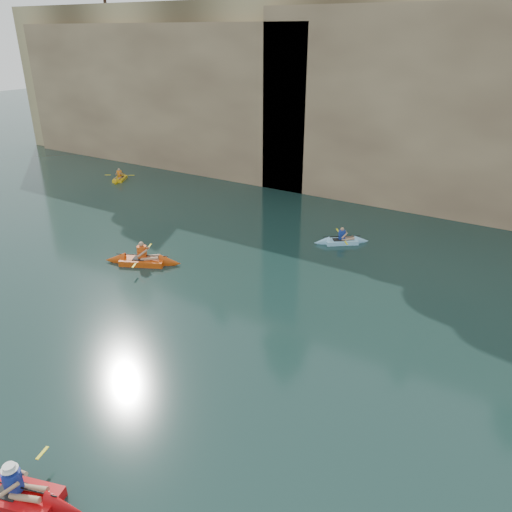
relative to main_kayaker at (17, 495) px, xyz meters
The scene contains 10 objects.
ground 3.22m from the main_kayaker, 56.45° to the left, with size 160.00×160.00×0.00m, color black.
cliff 33.25m from the main_kayaker, 86.88° to the left, with size 70.00×16.00×12.00m, color tan.
cliff_slab_west 31.58m from the main_kayaker, 125.78° to the left, with size 26.00×2.40×10.56m, color tan.
cliff_slab_center 26.15m from the main_kayaker, 81.50° to the left, with size 24.00×2.40×11.40m, color tan.
sea_cave_west 29.55m from the main_kayaker, 123.37° to the left, with size 4.50×1.00×4.00m, color black.
sea_cave_center 24.77m from the main_kayaker, 95.15° to the left, with size 3.50×1.00×3.20m, color black.
main_kayaker is the anchor object (origin of this frame).
kayaker_orange 12.51m from the main_kayaker, 120.95° to the left, with size 3.53×2.40×1.35m.
kayaker_yellow 26.77m from the main_kayaker, 131.21° to the left, with size 1.88×2.56×1.05m.
kayaker_ltblue_mid 17.73m from the main_kayaker, 89.21° to the left, with size 2.59×2.20×1.05m.
Camera 1 is at (6.98, -6.58, 9.64)m, focal length 35.00 mm.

